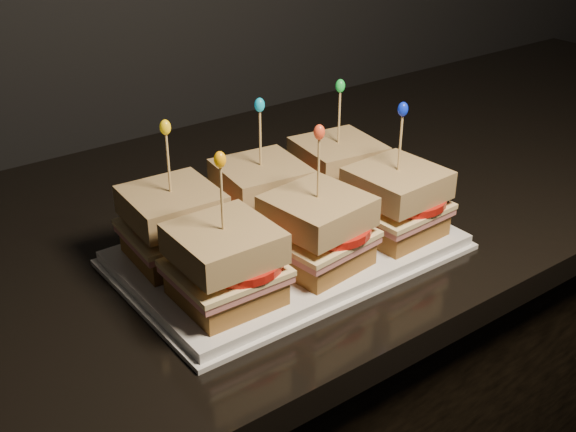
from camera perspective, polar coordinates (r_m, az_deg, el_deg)
granite_slab at (r=1.00m, az=-2.18°, el=0.02°), size 2.27×0.68×0.04m
platter at (r=0.86m, az=0.00°, el=-2.70°), size 0.38×0.24×0.02m
platter_rim at (r=0.87m, az=0.00°, el=-3.05°), size 0.40×0.25×0.01m
sandwich_0_bread_bot at (r=0.84m, az=-8.90°, el=-2.35°), size 0.10×0.10×0.03m
sandwich_0_ham at (r=0.83m, az=-8.99°, el=-1.31°), size 0.11×0.11×0.01m
sandwich_0_cheese at (r=0.83m, az=-9.02°, el=-0.89°), size 0.11×0.11×0.01m
sandwich_0_tomato at (r=0.82m, az=-8.13°, el=-0.35°), size 0.10×0.10×0.01m
sandwich_0_bread_top at (r=0.81m, az=-9.17°, el=0.88°), size 0.10×0.10×0.03m
sandwich_0_pick at (r=0.79m, az=-9.42°, el=3.89°), size 0.00×0.00×0.09m
sandwich_0_frill at (r=0.78m, az=-9.67°, el=6.93°), size 0.01×0.01×0.02m
sandwich_1_bread_bot at (r=0.89m, az=-2.09°, el=-0.06°), size 0.11×0.11×0.03m
sandwich_1_ham at (r=0.88m, az=-2.11°, el=0.94°), size 0.12×0.11×0.01m
sandwich_1_cheese at (r=0.88m, az=-2.11°, el=1.34°), size 0.12×0.12×0.01m
sandwich_1_tomato at (r=0.88m, az=-1.26°, el=1.85°), size 0.10×0.10×0.01m
sandwich_1_bread_top at (r=0.87m, az=-2.15°, el=3.04°), size 0.11×0.11×0.03m
sandwich_1_pick at (r=0.85m, az=-2.20°, el=5.89°), size 0.00×0.00×0.09m
sandwich_1_frill at (r=0.84m, az=-2.26°, el=8.76°), size 0.01×0.01×0.02m
sandwich_2_bread_bot at (r=0.96m, az=3.87°, el=1.95°), size 0.11×0.11×0.03m
sandwich_2_ham at (r=0.95m, az=3.90°, el=2.89°), size 0.12×0.11×0.01m
sandwich_2_cheese at (r=0.95m, az=3.91°, el=3.27°), size 0.12×0.12×0.01m
sandwich_2_tomato at (r=0.95m, az=4.72°, el=3.74°), size 0.10×0.10×0.01m
sandwich_2_bread_top at (r=0.94m, az=3.97°, el=4.87°), size 0.11×0.11×0.03m
sandwich_2_pick at (r=0.92m, az=4.06°, el=7.55°), size 0.00×0.00×0.09m
sandwich_2_frill at (r=0.91m, az=4.16°, el=10.22°), size 0.01×0.01×0.02m
sandwich_3_bread_bot at (r=0.76m, az=-4.92°, el=-5.66°), size 0.10×0.10×0.03m
sandwich_3_ham at (r=0.75m, az=-4.98°, el=-4.55°), size 0.11×0.10×0.01m
sandwich_3_cheese at (r=0.74m, az=-5.00°, el=-4.10°), size 0.11×0.10×0.01m
sandwich_3_tomato at (r=0.74m, az=-3.99°, el=-3.51°), size 0.10×0.10×0.01m
sandwich_3_bread_top at (r=0.73m, az=-5.09°, el=-2.18°), size 0.10×0.10×0.03m
sandwich_3_pick at (r=0.71m, az=-5.24°, el=1.10°), size 0.00×0.00×0.09m
sandwich_3_frill at (r=0.69m, az=-5.40°, el=4.46°), size 0.01×0.01×0.02m
sandwich_4_bread_bot at (r=0.82m, az=2.29°, el=-2.89°), size 0.11×0.11×0.03m
sandwich_4_ham at (r=0.81m, az=2.31°, el=-1.83°), size 0.12×0.11×0.01m
sandwich_4_cheese at (r=0.80m, az=2.32°, el=-1.40°), size 0.12×0.12×0.01m
sandwich_4_tomato at (r=0.80m, az=3.26°, el=-0.85°), size 0.10×0.10×0.01m
sandwich_4_bread_top at (r=0.79m, az=2.36°, el=0.42°), size 0.11×0.11×0.03m
sandwich_4_pick at (r=0.77m, az=2.42°, el=3.50°), size 0.00×0.00×0.09m
sandwich_4_frill at (r=0.75m, az=2.49°, el=6.63°), size 0.01×0.01×0.02m
sandwich_5_bread_bot at (r=0.89m, az=8.39°, el=-0.49°), size 0.10×0.10×0.03m
sandwich_5_ham at (r=0.88m, az=8.47°, el=0.50°), size 0.11×0.11×0.01m
sandwich_5_cheese at (r=0.88m, az=8.50°, el=0.91°), size 0.11×0.11×0.01m
sandwich_5_tomato at (r=0.88m, az=9.36°, el=1.41°), size 0.10×0.10×0.01m
sandwich_5_bread_top at (r=0.87m, az=8.63°, el=2.60°), size 0.10×0.10×0.03m
sandwich_5_pick at (r=0.85m, az=8.85°, el=5.46°), size 0.00×0.00×0.09m
sandwich_5_frill at (r=0.83m, az=9.07°, el=8.34°), size 0.01×0.01×0.02m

